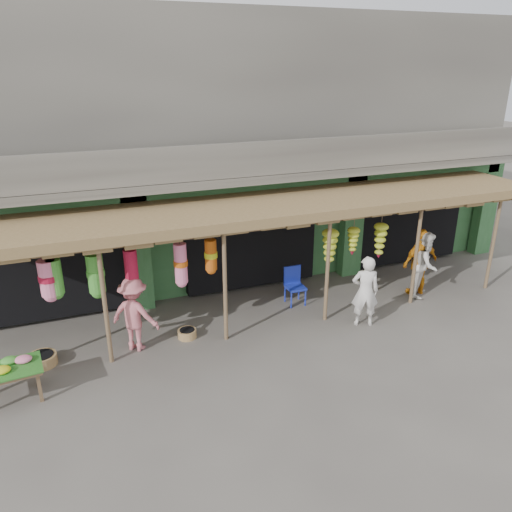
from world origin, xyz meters
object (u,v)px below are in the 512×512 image
object	(u,v)px
blue_chair	(294,283)
person_vendor	(420,262)
person_front	(365,291)
flower_table	(3,371)
person_right	(425,264)
person_shopper	(134,314)

from	to	relation	value
blue_chair	person_vendor	world-z (taller)	person_vendor
person_front	flower_table	bearing A→B (deg)	23.27
flower_table	person_front	size ratio (longest dim) A/B	0.81
person_front	person_right	xyz separation A→B (m)	(2.36, 0.82, 0.02)
person_front	person_vendor	size ratio (longest dim) A/B	0.95
flower_table	person_shopper	xyz separation A→B (m)	(2.48, 0.97, 0.19)
person_right	person_shopper	bearing A→B (deg)	136.82
person_vendor	person_shopper	size ratio (longest dim) A/B	1.10
blue_chair	person_right	world-z (taller)	person_right
person_front	person_shopper	world-z (taller)	person_front
flower_table	person_front	distance (m)	7.62
flower_table	person_vendor	distance (m)	9.94
person_right	person_shopper	xyz separation A→B (m)	(-7.49, 0.04, -0.05)
blue_chair	person_shopper	bearing A→B (deg)	-168.20
person_vendor	person_shopper	world-z (taller)	person_vendor
person_shopper	person_right	bearing A→B (deg)	-142.86
flower_table	person_front	world-z (taller)	person_front
person_vendor	flower_table	bearing A→B (deg)	1.88
blue_chair	person_front	xyz separation A→B (m)	(1.02, -1.65, 0.32)
flower_table	person_shopper	bearing A→B (deg)	15.36
person_right	person_front	bearing A→B (deg)	156.35
person_right	person_vendor	world-z (taller)	person_vendor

